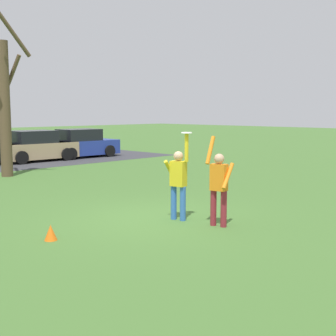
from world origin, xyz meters
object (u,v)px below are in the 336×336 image
person_catcher (178,179)px  bare_tree_tall (4,103)px  frisbee_disc (187,133)px  person_defender (219,183)px  field_cone_orange (51,233)px  parked_car_blue (81,144)px  parked_car_tan (35,147)px

person_catcher → bare_tree_tall: bare_tree_tall is taller
frisbee_disc → bare_tree_tall: bare_tree_tall is taller
person_defender → frisbee_disc: (-0.15, 0.84, 1.11)m
bare_tree_tall → frisbee_disc: bearing=-93.5°
person_defender → field_cone_orange: size_ratio=6.38×
bare_tree_tall → parked_car_blue: bearing=33.1°
parked_car_tan → parked_car_blue: bearing=1.3°
frisbee_disc → person_defender: bearing=-79.8°
person_catcher → parked_car_tan: person_catcher is taller
person_catcher → frisbee_disc: 1.13m
person_catcher → parked_car_blue: bearing=142.8°
parked_car_tan → bare_tree_tall: (-3.72, -4.29, 2.19)m
frisbee_disc → parked_car_blue: size_ratio=0.06×
person_catcher → field_cone_orange: bearing=-112.2°
frisbee_disc → person_catcher: bearing=100.2°
person_catcher → person_defender: 1.08m
person_defender → person_catcher: bearing=0.0°
field_cone_orange → person_defender: bearing=-27.6°
person_catcher → parked_car_blue: 15.91m
person_defender → bare_tree_tall: bare_tree_tall is taller
person_catcher → bare_tree_tall: (0.66, 9.93, 1.93)m
frisbee_disc → parked_car_tan: (4.33, 14.43, -1.37)m
parked_car_blue → field_cone_orange: parked_car_blue is taller
person_catcher → bare_tree_tall: 10.13m
person_defender → parked_car_blue: 16.79m
parked_car_blue → person_defender: bearing=-112.9°
parked_car_blue → person_catcher: bearing=-115.1°
parked_car_tan → person_defender: bearing=-103.5°
person_catcher → field_cone_orange: 3.25m
person_defender → frisbee_disc: frisbee_disc is taller
frisbee_disc → parked_car_tan: 15.13m
person_catcher → person_defender: bearing=0.0°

